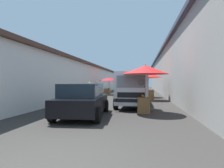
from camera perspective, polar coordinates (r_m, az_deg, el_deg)
name	(u,v)px	position (r m, az deg, el deg)	size (l,w,h in m)	color
ground	(123,99)	(16.73, 3.24, -4.61)	(90.00, 90.00, 0.00)	#33302D
building_left_whitewash	(56,79)	(20.92, -16.63, 1.35)	(49.80, 7.50, 3.59)	silver
building_right_concrete	(203,71)	(19.67, 25.94, 3.57)	(49.80, 7.50, 5.10)	gray
fruit_stall_far_right	(143,78)	(18.95, 9.47, 1.76)	(2.43, 2.43, 2.40)	#9E9EA3
fruit_stall_near_right	(145,75)	(9.26, 10.07, 2.69)	(2.20, 2.20, 2.41)	#9E9EA3
fruit_stall_far_left	(149,78)	(15.93, 11.08, 1.86)	(2.27, 2.27, 2.41)	#9E9EA3
fruit_stall_mid_lane	(109,81)	(22.33, -0.95, 1.02)	(2.59, 2.59, 2.13)	#9E9EA3
hatchback_car	(83,100)	(8.39, -8.80, -4.78)	(4.02, 2.16, 1.45)	black
delivery_truck	(132,90)	(11.02, 6.17, -1.91)	(4.93, 1.99, 2.08)	black
vendor_by_crates	(90,91)	(13.25, -6.78, -2.21)	(0.44, 0.50, 1.53)	#665B4C
vendor_in_shade	(96,88)	(19.06, -4.74, -1.26)	(0.62, 0.28, 1.57)	#232328
parked_scooter	(97,94)	(17.54, -4.51, -2.90)	(1.67, 0.56, 1.14)	black
plastic_stool	(148,98)	(14.45, 10.75, -4.16)	(0.30, 0.30, 0.43)	#1E8C3F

